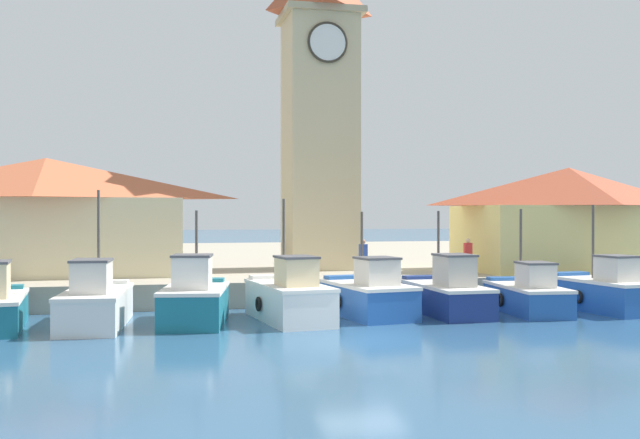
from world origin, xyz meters
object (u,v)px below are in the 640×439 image
fishing_boat_left_inner (96,303)px  clock_tower (320,101)px  fishing_boat_center (289,298)px  fishing_boat_mid_left (195,300)px  warehouse_left (46,215)px  fishing_boat_right_inner (446,294)px  fishing_boat_far_right (603,291)px  dock_worker_near_tower (363,257)px  dock_worker_along_quay (468,255)px  fishing_boat_right_outer (527,295)px  warehouse_right (569,217)px  fishing_boat_mid_right (369,295)px

fishing_boat_left_inner → clock_tower: clock_tower is taller
fishing_boat_left_inner → fishing_boat_center: 6.52m
fishing_boat_mid_left → warehouse_left: bearing=123.0°
fishing_boat_right_inner → fishing_boat_far_right: 6.24m
fishing_boat_center → fishing_boat_right_inner: bearing=4.4°
clock_tower → dock_worker_near_tower: clock_tower is taller
fishing_boat_center → clock_tower: size_ratio=0.30×
fishing_boat_right_inner → clock_tower: clock_tower is taller
fishing_boat_center → fishing_boat_right_inner: fishing_boat_center is taller
warehouse_left → dock_worker_along_quay: size_ratio=7.47×
fishing_boat_center → dock_worker_near_tower: (4.19, 5.26, 1.06)m
warehouse_left → fishing_boat_mid_left: bearing=-57.0°
fishing_boat_mid_left → clock_tower: (6.67, 10.32, 8.49)m
dock_worker_near_tower → warehouse_left: bearing=163.8°
fishing_boat_left_inner → fishing_boat_right_outer: (15.69, 0.05, -0.10)m
warehouse_right → fishing_boat_right_inner: bearing=-144.0°
fishing_boat_right_outer → fishing_boat_far_right: size_ratio=1.02×
dock_worker_near_tower → warehouse_right: bearing=9.3°
fishing_boat_right_inner → warehouse_right: bearing=36.0°
fishing_boat_mid_left → fishing_boat_far_right: bearing=-0.4°
fishing_boat_center → warehouse_left: 13.35m
fishing_boat_right_outer → fishing_boat_left_inner: bearing=-179.8°
warehouse_left → dock_worker_near_tower: 14.12m
fishing_boat_right_inner → warehouse_right: warehouse_right is taller
fishing_boat_right_inner → warehouse_left: warehouse_left is taller
fishing_boat_left_inner → warehouse_left: 9.93m
fishing_boat_right_outer → clock_tower: bearing=119.6°
clock_tower → dock_worker_along_quay: bearing=-39.4°
fishing_boat_left_inner → warehouse_left: size_ratio=0.44×
fishing_boat_mid_right → clock_tower: (0.37, 9.83, 8.53)m
fishing_boat_mid_right → fishing_boat_right_inner: bearing=-0.1°
fishing_boat_center → fishing_boat_left_inner: bearing=179.3°
fishing_boat_center → fishing_boat_right_outer: 9.17m
fishing_boat_left_inner → clock_tower: size_ratio=0.31×
warehouse_right → dock_worker_along_quay: (-5.91, -1.47, -1.70)m
fishing_boat_mid_left → fishing_boat_far_right: size_ratio=0.98×
warehouse_right → dock_worker_near_tower: warehouse_right is taller
fishing_boat_far_right → clock_tower: bearing=130.3°
fishing_boat_center → fishing_boat_mid_left: bearing=-179.6°
fishing_boat_mid_right → fishing_boat_far_right: 9.24m
warehouse_left → dock_worker_along_quay: warehouse_left is taller
fishing_boat_right_inner → warehouse_right: 11.53m
fishing_boat_mid_left → warehouse_left: (-5.98, 9.19, 2.87)m
fishing_boat_center → fishing_boat_right_outer: fishing_boat_center is taller
fishing_boat_right_outer → warehouse_left: warehouse_left is taller
fishing_boat_right_outer → clock_tower: clock_tower is taller
fishing_boat_mid_right → fishing_boat_right_inner: fishing_boat_right_inner is taller
fishing_boat_center → dock_worker_along_quay: (9.17, 5.57, 1.06)m
fishing_boat_mid_right → dock_worker_along_quay: 8.06m
fishing_boat_left_inner → fishing_boat_mid_right: size_ratio=1.13×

